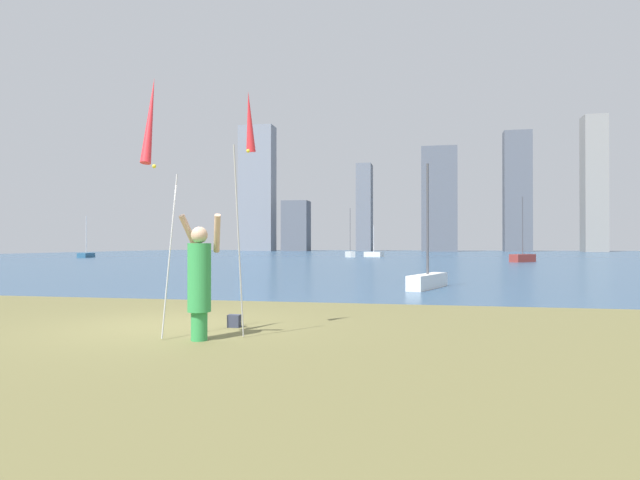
{
  "coord_description": "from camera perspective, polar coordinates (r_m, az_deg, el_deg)",
  "views": [
    {
      "loc": [
        4.68,
        -9.23,
        1.52
      ],
      "look_at": [
        1.18,
        8.21,
        1.65
      ],
      "focal_mm": 30.11,
      "sensor_mm": 36.0,
      "label": 1
    }
  ],
  "objects": [
    {
      "name": "skyline_tower_2",
      "position": [
        116.55,
        4.75,
        3.44
      ],
      "size": [
        3.17,
        4.98,
        18.77
      ],
      "color": "slate",
      "rests_on": "ground"
    },
    {
      "name": "skyline_tower_3",
      "position": [
        111.85,
        12.54,
        4.23
      ],
      "size": [
        7.05,
        4.94,
        21.16
      ],
      "color": "#565B66",
      "rests_on": "ground"
    },
    {
      "name": "skyline_tower_4",
      "position": [
        116.33,
        20.24,
        4.88
      ],
      "size": [
        5.39,
        3.27,
        24.44
      ],
      "color": "#565B66",
      "rests_on": "ground"
    },
    {
      "name": "skyline_tower_0",
      "position": [
        121.9,
        -6.68,
        5.45
      ],
      "size": [
        7.7,
        4.42,
        27.99
      ],
      "color": "gray",
      "rests_on": "ground"
    },
    {
      "name": "sailboat_5",
      "position": [
        65.9,
        -23.6,
        -1.45
      ],
      "size": [
        1.45,
        2.72,
        4.66
      ],
      "color": "#2D6084",
      "rests_on": "ground"
    },
    {
      "name": "sailboat_7",
      "position": [
        48.33,
        20.73,
        -1.74
      ],
      "size": [
        2.42,
        2.62,
        5.51
      ],
      "color": "maroon",
      "rests_on": "ground"
    },
    {
      "name": "ground",
      "position": [
        60.38,
        6.91,
        -1.92
      ],
      "size": [
        120.0,
        138.0,
        0.12
      ],
      "color": "brown"
    },
    {
      "name": "sailboat_3",
      "position": [
        63.91,
        5.73,
        -1.5
      ],
      "size": [
        2.51,
        1.87,
        3.73
      ],
      "color": "silver",
      "rests_on": "ground"
    },
    {
      "name": "skyline_tower_1",
      "position": [
        116.05,
        -2.56,
        1.49
      ],
      "size": [
        5.63,
        4.54,
        10.81
      ],
      "color": "#565B66",
      "rests_on": "ground"
    },
    {
      "name": "bag",
      "position": [
        9.99,
        -9.11,
        -8.49
      ],
      "size": [
        0.22,
        0.15,
        0.23
      ],
      "color": "#33384C",
      "rests_on": "ground"
    },
    {
      "name": "kite_flag_right",
      "position": [
        9.24,
        -7.56,
        11.58
      ],
      "size": [
        0.16,
        0.92,
        4.07
      ],
      "color": "#B2B2B7",
      "rests_on": "ground"
    },
    {
      "name": "sailboat_6",
      "position": [
        18.65,
        11.37,
        -4.08
      ],
      "size": [
        1.39,
        2.89,
        4.26
      ],
      "color": "white",
      "rests_on": "ground"
    },
    {
      "name": "skyline_tower_5",
      "position": [
        116.65,
        27.11,
        5.33
      ],
      "size": [
        4.17,
        4.13,
        26.27
      ],
      "color": "gray",
      "rests_on": "ground"
    },
    {
      "name": "kite_flag_left",
      "position": [
        8.69,
        -17.53,
        11.49
      ],
      "size": [
        0.16,
        1.12,
        4.07
      ],
      "color": "#B2B2B7",
      "rests_on": "ground"
    },
    {
      "name": "person",
      "position": [
        8.67,
        -12.68,
        -3.97
      ],
      "size": [
        0.73,
        0.54,
        2.0
      ],
      "rotation": [
        0.0,
        0.0,
        -0.19
      ],
      "color": "green",
      "rests_on": "ground"
    },
    {
      "name": "sailboat_0",
      "position": [
        61.96,
        3.22,
        -1.46
      ],
      "size": [
        1.38,
        1.91,
        5.65
      ],
      "color": "silver",
      "rests_on": "ground"
    }
  ]
}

